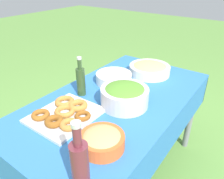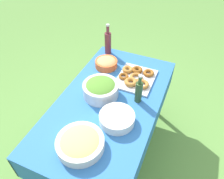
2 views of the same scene
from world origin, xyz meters
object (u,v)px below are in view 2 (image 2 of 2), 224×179
(plate_stack, at_px, (117,118))
(bread_bowl, at_px, (106,63))
(salad_bowl, at_px, (101,89))
(donut_platter, at_px, (136,78))
(wine_bottle, at_px, (108,42))
(olive_oil_bottle, at_px, (139,91))
(pasta_bowl, at_px, (80,143))

(plate_stack, relative_size, bread_bowl, 1.23)
(plate_stack, height_order, bread_bowl, bread_bowl)
(salad_bowl, xyz_separation_m, bread_bowl, (0.36, 0.12, -0.03))
(donut_platter, xyz_separation_m, bread_bowl, (0.07, 0.31, 0.02))
(wine_bottle, bearing_deg, bread_bowl, -160.18)
(olive_oil_bottle, bearing_deg, plate_stack, 164.85)
(pasta_bowl, bearing_deg, wine_bottle, 14.75)
(pasta_bowl, height_order, olive_oil_bottle, olive_oil_bottle)
(wine_bottle, bearing_deg, pasta_bowl, -165.25)
(salad_bowl, distance_m, olive_oil_bottle, 0.30)
(salad_bowl, relative_size, olive_oil_bottle, 1.11)
(pasta_bowl, height_order, bread_bowl, pasta_bowl)
(donut_platter, bearing_deg, wine_bottle, 53.77)
(plate_stack, height_order, olive_oil_bottle, olive_oil_bottle)
(olive_oil_bottle, xyz_separation_m, bread_bowl, (0.31, 0.41, -0.06))
(plate_stack, relative_size, wine_bottle, 0.82)
(plate_stack, bearing_deg, olive_oil_bottle, -15.15)
(wine_bottle, bearing_deg, olive_oil_bottle, -137.01)
(salad_bowl, height_order, plate_stack, salad_bowl)
(salad_bowl, height_order, wine_bottle, wine_bottle)
(salad_bowl, bearing_deg, pasta_bowl, -169.91)
(pasta_bowl, bearing_deg, olive_oil_bottle, -20.87)
(pasta_bowl, xyz_separation_m, plate_stack, (0.28, -0.14, -0.01))
(salad_bowl, bearing_deg, wine_bottle, 18.53)
(salad_bowl, bearing_deg, plate_stack, -132.52)
(donut_platter, distance_m, olive_oil_bottle, 0.27)
(donut_platter, distance_m, bread_bowl, 0.32)
(pasta_bowl, bearing_deg, bread_bowl, 13.41)
(salad_bowl, relative_size, pasta_bowl, 0.91)
(bread_bowl, bearing_deg, olive_oil_bottle, -126.74)
(pasta_bowl, distance_m, wine_bottle, 1.11)
(donut_platter, relative_size, olive_oil_bottle, 1.41)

